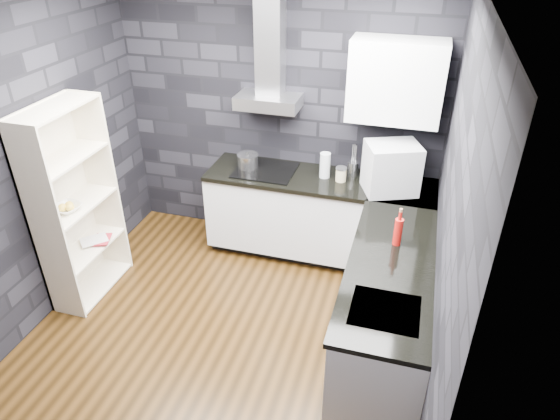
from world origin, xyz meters
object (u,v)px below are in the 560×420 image
at_px(bookshelf, 76,206).
at_px(utensil_crock, 353,169).
at_px(glass_vase, 325,165).
at_px(red_bottle, 398,232).
at_px(fruit_bowl, 67,208).
at_px(pot, 248,161).
at_px(appliance_garage, 391,168).
at_px(storage_jar, 341,175).

bearing_deg(bookshelf, utensil_crock, 32.85).
bearing_deg(utensil_crock, glass_vase, -155.45).
distance_m(glass_vase, utensil_crock, 0.28).
xyz_separation_m(utensil_crock, red_bottle, (0.51, -1.07, 0.04)).
height_order(utensil_crock, fruit_bowl, utensil_crock).
xyz_separation_m(bookshelf, fruit_bowl, (0.00, -0.11, 0.04)).
bearing_deg(glass_vase, pot, -178.44).
xyz_separation_m(appliance_garage, fruit_bowl, (-2.58, -1.15, -0.19)).
relative_size(glass_vase, fruit_bowl, 1.10).
relative_size(glass_vase, storage_jar, 2.02).
distance_m(storage_jar, red_bottle, 1.10).
bearing_deg(pot, storage_jar, -0.84).
relative_size(appliance_garage, bookshelf, 0.25).
bearing_deg(glass_vase, bookshelf, -149.61).
distance_m(appliance_garage, red_bottle, 0.87).
distance_m(storage_jar, bookshelf, 2.40).
bearing_deg(appliance_garage, storage_jar, 149.24).
distance_m(glass_vase, bookshelf, 2.27).
relative_size(utensil_crock, appliance_garage, 0.30).
distance_m(pot, bookshelf, 1.64).
bearing_deg(storage_jar, red_bottle, -56.92).
bearing_deg(bookshelf, pot, 46.63).
relative_size(pot, utensil_crock, 1.48).
height_order(appliance_garage, red_bottle, appliance_garage).
xyz_separation_m(storage_jar, utensil_crock, (0.09, 0.15, 0.01)).
bearing_deg(fruit_bowl, pot, 46.09).
height_order(pot, red_bottle, red_bottle).
height_order(bookshelf, fruit_bowl, bookshelf).
bearing_deg(appliance_garage, pot, 154.29).
height_order(glass_vase, bookshelf, bookshelf).
bearing_deg(fruit_bowl, utensil_crock, 31.77).
distance_m(appliance_garage, fruit_bowl, 2.83).
bearing_deg(glass_vase, red_bottle, -51.36).
height_order(red_bottle, fruit_bowl, red_bottle).
xyz_separation_m(utensil_crock, bookshelf, (-2.21, -1.26, -0.07)).
xyz_separation_m(storage_jar, bookshelf, (-2.12, -1.11, -0.06)).
xyz_separation_m(glass_vase, fruit_bowl, (-1.96, -1.25, -0.09)).
height_order(appliance_garage, fruit_bowl, appliance_garage).
distance_m(utensil_crock, red_bottle, 1.19).
relative_size(glass_vase, appliance_garage, 0.54).
relative_size(storage_jar, bookshelf, 0.07).
distance_m(pot, fruit_bowl, 1.71).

